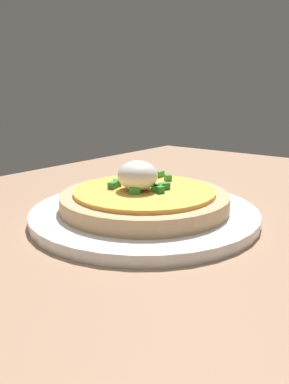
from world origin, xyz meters
The scene contains 3 objects.
dining_table centered at (0.00, 0.00, 1.53)cm, with size 125.75×64.58×3.05cm, color #9E795E.
plate centered at (7.14, -3.18, 3.68)cm, with size 27.50×27.50×1.25cm, color white.
pizza centered at (7.07, -3.14, 5.69)cm, with size 20.36×20.36×5.92cm.
Camera 1 is at (-25.96, -29.52, 17.68)cm, focal length 33.88 mm.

